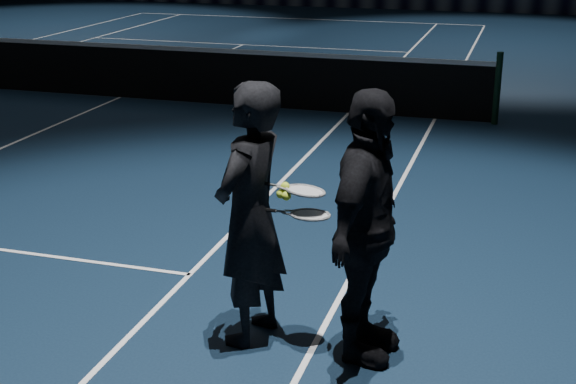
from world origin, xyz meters
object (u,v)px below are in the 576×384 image
player_a (250,215)px  racket_lower (310,215)px  tennis_balls (284,192)px  racket_upper (305,191)px  player_b (366,229)px

player_a → racket_lower: bearing=100.5°
racket_lower → tennis_balls: (-0.19, 0.01, 0.14)m
racket_lower → racket_upper: 0.17m
racket_upper → player_b: bearing=-9.1°
player_a → player_b: (0.85, -0.01, 0.00)m
player_a → racket_lower: (0.45, -0.01, 0.06)m
player_a → tennis_balls: size_ratio=16.30×
tennis_balls → racket_lower: bearing=-2.5°
player_b → tennis_balls: bearing=94.1°
player_a → player_b: 0.85m
player_b → racket_lower: 0.40m
racket_lower → tennis_balls: size_ratio=5.67×
player_a → racket_lower: player_a is taller
player_b → racket_lower: size_ratio=2.88×
player_b → tennis_balls: size_ratio=16.30×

